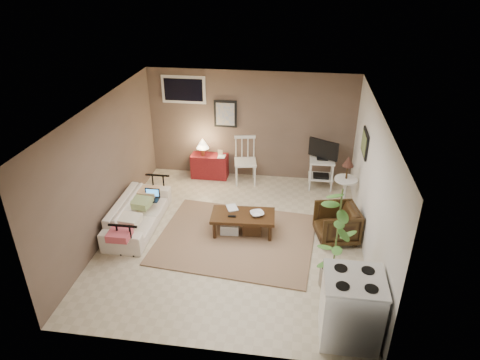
# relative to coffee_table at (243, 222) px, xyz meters

# --- Properties ---
(floor) EXTENTS (5.00, 5.00, 0.00)m
(floor) POSITION_rel_coffee_table_xyz_m (-0.15, -0.14, -0.24)
(floor) COLOR #C1B293
(floor) RESTS_ON ground
(art_back) EXTENTS (0.50, 0.03, 0.60)m
(art_back) POSITION_rel_coffee_table_xyz_m (-0.70, 2.34, 1.21)
(art_back) COLOR black
(art_right) EXTENTS (0.03, 0.60, 0.45)m
(art_right) POSITION_rel_coffee_table_xyz_m (2.08, 0.91, 1.28)
(art_right) COLOR black
(window) EXTENTS (0.96, 0.03, 0.60)m
(window) POSITION_rel_coffee_table_xyz_m (-1.60, 2.34, 1.71)
(window) COLOR silver
(rug) EXTENTS (2.89, 2.40, 0.03)m
(rug) POSITION_rel_coffee_table_xyz_m (-0.09, -0.19, -0.23)
(rug) COLOR #977057
(rug) RESTS_ON floor
(coffee_table) EXTENTS (1.16, 0.65, 0.43)m
(coffee_table) POSITION_rel_coffee_table_xyz_m (0.00, 0.00, 0.00)
(coffee_table) COLOR #3B2810
(coffee_table) RESTS_ON floor
(sofa) EXTENTS (0.54, 1.86, 0.73)m
(sofa) POSITION_rel_coffee_table_xyz_m (-1.95, -0.02, 0.13)
(sofa) COLOR beige
(sofa) RESTS_ON floor
(sofa_pillows) EXTENTS (0.36, 1.77, 0.12)m
(sofa_pillows) POSITION_rel_coffee_table_xyz_m (-1.90, -0.23, 0.21)
(sofa_pillows) COLOR beige
(sofa_pillows) RESTS_ON sofa
(sofa_end_rails) EXTENTS (0.50, 1.86, 0.62)m
(sofa_end_rails) POSITION_rel_coffee_table_xyz_m (-1.84, -0.02, 0.07)
(sofa_end_rails) COLOR black
(sofa_end_rails) RESTS_ON floor
(laptop) EXTENTS (0.29, 0.21, 0.19)m
(laptop) POSITION_rel_coffee_table_xyz_m (-1.77, 0.30, 0.23)
(laptop) COLOR black
(laptop) RESTS_ON sofa
(red_console) EXTENTS (0.81, 0.36, 0.94)m
(red_console) POSITION_rel_coffee_table_xyz_m (-1.05, 2.13, 0.09)
(red_console) COLOR maroon
(red_console) RESTS_ON floor
(spindle_chair) EXTENTS (0.54, 0.54, 1.03)m
(spindle_chair) POSITION_rel_coffee_table_xyz_m (-0.21, 2.01, 0.24)
(spindle_chair) COLOR silver
(spindle_chair) RESTS_ON floor
(tv_stand) EXTENTS (0.60, 0.43, 1.11)m
(tv_stand) POSITION_rel_coffee_table_xyz_m (1.44, 1.96, 0.35)
(tv_stand) COLOR silver
(tv_stand) RESTS_ON floor
(side_table) EXTENTS (0.44, 0.44, 1.18)m
(side_table) POSITION_rel_coffee_table_xyz_m (1.85, 1.07, 0.49)
(side_table) COLOR silver
(side_table) RESTS_ON floor
(armchair) EXTENTS (0.78, 0.81, 0.70)m
(armchair) POSITION_rel_coffee_table_xyz_m (1.66, 0.07, 0.11)
(armchair) COLOR black
(armchair) RESTS_ON floor
(potted_plant) EXTENTS (0.43, 0.43, 1.70)m
(potted_plant) POSITION_rel_coffee_table_xyz_m (1.53, -1.17, 0.67)
(potted_plant) COLOR gray
(potted_plant) RESTS_ON floor
(stove) EXTENTS (0.76, 0.70, 0.99)m
(stove) POSITION_rel_coffee_table_xyz_m (1.69, -2.15, 0.25)
(stove) COLOR white
(stove) RESTS_ON floor
(bowl) EXTENTS (0.24, 0.15, 0.24)m
(bowl) POSITION_rel_coffee_table_xyz_m (0.26, 0.01, 0.29)
(bowl) COLOR #3B2810
(bowl) RESTS_ON coffee_table
(book_table) EXTENTS (0.18, 0.09, 0.25)m
(book_table) POSITION_rel_coffee_table_xyz_m (-0.30, 0.15, 0.29)
(book_table) COLOR #3B2810
(book_table) RESTS_ON coffee_table
(book_console) EXTENTS (0.16, 0.02, 0.22)m
(book_console) POSITION_rel_coffee_table_xyz_m (-0.83, 2.07, 0.42)
(book_console) COLOR #3B2810
(book_console) RESTS_ON red_console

